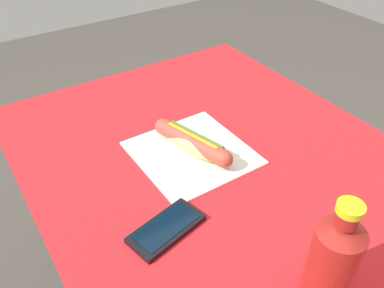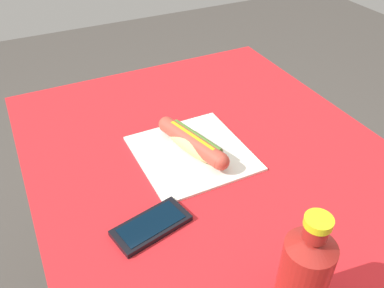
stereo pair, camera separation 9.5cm
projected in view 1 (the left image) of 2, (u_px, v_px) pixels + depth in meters
name	position (u px, v px, depth m)	size (l,w,h in m)	color
dining_table	(222.00, 208.00, 1.02)	(1.10, 0.84, 0.76)	brown
paper_wrapper	(192.00, 153.00, 0.97)	(0.26, 0.26, 0.01)	silver
hot_dog	(192.00, 142.00, 0.95)	(0.23, 0.09, 0.05)	#E5BC75
cell_phone	(166.00, 229.00, 0.77)	(0.10, 0.16, 0.01)	black
soda_bottle	(333.00, 261.00, 0.61)	(0.07, 0.07, 0.21)	maroon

